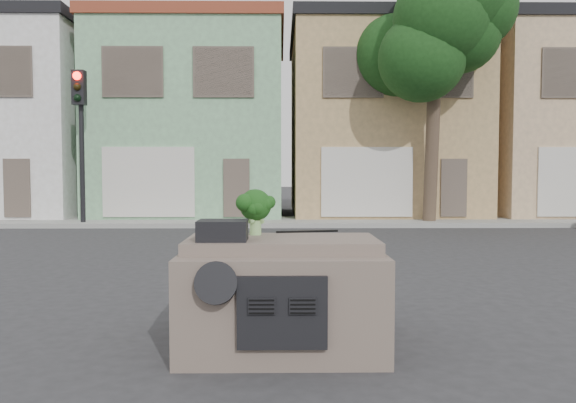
{
  "coord_description": "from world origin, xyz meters",
  "views": [
    {
      "loc": [
        -0.01,
        -8.81,
        1.79
      ],
      "look_at": [
        0.11,
        0.5,
        1.3
      ],
      "focal_mm": 35.0,
      "sensor_mm": 36.0,
      "label": 1
    }
  ],
  "objects": [
    {
      "name": "townhouse_beige",
      "position": [
        11.5,
        14.5,
        3.77
      ],
      "size": [
        7.2,
        8.2,
        7.55
      ],
      "primitive_type": "cube",
      "color": "tan",
      "rests_on": "ground"
    },
    {
      "name": "traffic_signal",
      "position": [
        -6.5,
        9.5,
        2.55
      ],
      "size": [
        0.4,
        0.4,
        5.1
      ],
      "primitive_type": "cube",
      "color": "black",
      "rests_on": "ground"
    },
    {
      "name": "instrument_hump",
      "position": [
        -0.58,
        -3.35,
        1.22
      ],
      "size": [
        0.48,
        0.38,
        0.2
      ],
      "primitive_type": "cube",
      "color": "black",
      "rests_on": "car_dashboard"
    },
    {
      "name": "sidewalk",
      "position": [
        0.0,
        10.5,
        0.07
      ],
      "size": [
        40.0,
        3.0,
        0.15
      ],
      "primitive_type": "cube",
      "color": "gray",
      "rests_on": "ground"
    },
    {
      "name": "townhouse_white",
      "position": [
        -11.0,
        14.5,
        3.77
      ],
      "size": [
        7.2,
        8.2,
        7.55
      ],
      "primitive_type": "cube",
      "color": "white",
      "rests_on": "ground"
    },
    {
      "name": "tree_near",
      "position": [
        5.0,
        9.8,
        4.25
      ],
      "size": [
        4.4,
        4.0,
        8.5
      ],
      "primitive_type": "cube",
      "color": "#173D15",
      "rests_on": "ground"
    },
    {
      "name": "ground_plane",
      "position": [
        0.0,
        0.0,
        0.0
      ],
      "size": [
        120.0,
        120.0,
        0.0
      ],
      "primitive_type": "plane",
      "color": "#303033",
      "rests_on": "ground"
    },
    {
      "name": "townhouse_mint",
      "position": [
        -3.5,
        14.5,
        3.77
      ],
      "size": [
        7.2,
        8.2,
        7.55
      ],
      "primitive_type": "cube",
      "color": "#7FB485",
      "rests_on": "ground"
    },
    {
      "name": "car_dashboard",
      "position": [
        0.0,
        -3.0,
        0.56
      ],
      "size": [
        2.0,
        1.8,
        1.12
      ],
      "primitive_type": "cube",
      "color": "#6D5D52",
      "rests_on": "ground"
    },
    {
      "name": "broccoli",
      "position": [
        -0.28,
        -2.85,
        1.37
      ],
      "size": [
        0.57,
        0.57,
        0.5
      ],
      "primitive_type": "cube",
      "rotation": [
        0.0,
        0.0,
        3.81
      ],
      "color": "#143A11",
      "rests_on": "car_dashboard"
    },
    {
      "name": "wiper_arm",
      "position": [
        0.28,
        -2.62,
        1.13
      ],
      "size": [
        0.69,
        0.15,
        0.02
      ],
      "primitive_type": "cube",
      "rotation": [
        0.0,
        0.0,
        0.17
      ],
      "color": "black",
      "rests_on": "car_dashboard"
    },
    {
      "name": "townhouse_tan",
      "position": [
        4.0,
        14.5,
        3.77
      ],
      "size": [
        7.2,
        8.2,
        7.55
      ],
      "primitive_type": "cube",
      "color": "tan",
      "rests_on": "ground"
    }
  ]
}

